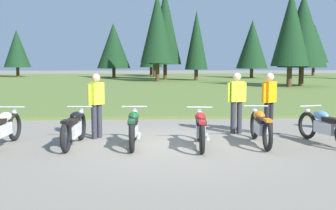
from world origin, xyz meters
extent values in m
plane|color=gray|center=(0.00, 0.00, 0.00)|extent=(140.00, 140.00, 0.00)
cube|color=#5B7033|center=(0.00, 26.23, 0.05)|extent=(80.00, 44.00, 0.10)
cylinder|color=#47331E|center=(0.29, 37.11, 0.81)|extent=(0.36, 0.36, 1.63)
cone|color=#143319|center=(0.29, 37.11, 4.32)|extent=(2.38, 2.38, 5.38)
cylinder|color=#47331E|center=(4.09, 28.77, 0.57)|extent=(0.36, 0.36, 1.14)
cone|color=#143319|center=(4.09, 28.77, 3.89)|extent=(2.18, 2.18, 5.50)
cylinder|color=#47331E|center=(0.36, 27.06, 0.88)|extent=(0.36, 0.36, 1.76)
cone|color=#143319|center=(0.36, 27.06, 4.88)|extent=(3.05, 3.05, 6.23)
cylinder|color=#47331E|center=(10.84, 19.90, 0.75)|extent=(0.36, 0.36, 1.49)
cone|color=#143319|center=(10.84, 19.90, 4.18)|extent=(3.55, 3.55, 5.37)
cylinder|color=#47331E|center=(-4.17, 34.36, 0.57)|extent=(0.36, 0.36, 1.15)
cone|color=#143319|center=(-4.17, 34.36, 3.54)|extent=(3.57, 3.57, 4.79)
cylinder|color=#47331E|center=(19.73, 38.98, 0.86)|extent=(0.36, 0.36, 1.72)
cone|color=#143319|center=(19.73, 38.98, 4.01)|extent=(3.46, 3.46, 4.57)
cylinder|color=#47331E|center=(-15.49, 37.84, 0.60)|extent=(0.36, 0.36, 1.20)
cone|color=#143319|center=(-15.49, 37.84, 3.33)|extent=(3.00, 3.00, 4.25)
cylinder|color=#47331E|center=(9.55, 18.80, 0.80)|extent=(0.36, 0.36, 1.59)
cone|color=#143319|center=(9.55, 18.80, 4.27)|extent=(2.68, 2.68, 5.35)
cylinder|color=#47331E|center=(10.65, 33.44, 0.57)|extent=(0.36, 0.36, 1.13)
cone|color=#143319|center=(10.65, 33.44, 3.70)|extent=(3.36, 3.36, 5.14)
cylinder|color=#47331E|center=(-0.08, 41.10, 0.57)|extent=(0.36, 0.36, 1.15)
cone|color=#143319|center=(-0.08, 41.10, 3.28)|extent=(2.85, 2.85, 4.26)
cylinder|color=#47331E|center=(1.21, 30.53, 0.80)|extent=(0.36, 0.36, 1.61)
cone|color=#143319|center=(1.21, 30.53, 5.29)|extent=(3.20, 3.20, 7.37)
torus|color=black|center=(-3.84, 0.80, 0.35)|extent=(0.15, 0.71, 0.70)
cube|color=silver|center=(-3.89, 0.10, 0.40)|extent=(0.25, 0.65, 0.28)
ellipsoid|color=beige|center=(-3.87, 0.28, 0.68)|extent=(0.29, 0.50, 0.22)
cylinder|color=silver|center=(-3.84, 0.70, 0.86)|extent=(0.62, 0.08, 0.03)
sphere|color=silver|center=(-3.83, 0.82, 0.73)|extent=(0.14, 0.14, 0.14)
cylinder|color=silver|center=(-3.77, -0.21, 0.30)|extent=(0.11, 0.55, 0.07)
torus|color=black|center=(-2.18, 0.79, 0.35)|extent=(0.15, 0.71, 0.70)
torus|color=black|center=(-2.28, -0.61, 0.35)|extent=(0.15, 0.71, 0.70)
cube|color=silver|center=(-2.23, 0.09, 0.40)|extent=(0.25, 0.65, 0.28)
ellipsoid|color=black|center=(-2.22, 0.27, 0.68)|extent=(0.29, 0.50, 0.22)
cube|color=black|center=(-2.25, -0.13, 0.62)|extent=(0.25, 0.49, 0.10)
cube|color=black|center=(-2.28, -0.61, 0.69)|extent=(0.16, 0.33, 0.06)
cylinder|color=silver|center=(-2.19, 0.69, 0.86)|extent=(0.62, 0.08, 0.03)
sphere|color=silver|center=(-2.18, 0.81, 0.73)|extent=(0.14, 0.14, 0.14)
cylinder|color=silver|center=(-2.11, -0.22, 0.30)|extent=(0.11, 0.55, 0.07)
torus|color=black|center=(-0.83, 0.73, 0.35)|extent=(0.11, 0.70, 0.70)
torus|color=black|center=(-0.85, -0.67, 0.35)|extent=(0.11, 0.70, 0.70)
cube|color=silver|center=(-0.84, 0.03, 0.40)|extent=(0.21, 0.64, 0.28)
ellipsoid|color=#144C23|center=(-0.84, 0.21, 0.68)|extent=(0.27, 0.48, 0.22)
cube|color=black|center=(-0.84, -0.19, 0.62)|extent=(0.23, 0.48, 0.10)
cube|color=#144C23|center=(-0.85, -0.67, 0.69)|extent=(0.14, 0.32, 0.06)
cylinder|color=silver|center=(-0.83, 0.63, 0.86)|extent=(0.62, 0.04, 0.03)
sphere|color=silver|center=(-0.83, 0.75, 0.73)|extent=(0.14, 0.14, 0.14)
cylinder|color=silver|center=(-0.70, -0.27, 0.30)|extent=(0.08, 0.55, 0.07)
torus|color=black|center=(0.78, 0.52, 0.35)|extent=(0.16, 0.71, 0.70)
torus|color=black|center=(0.66, -0.87, 0.35)|extent=(0.16, 0.71, 0.70)
cube|color=silver|center=(0.72, -0.18, 0.40)|extent=(0.25, 0.65, 0.28)
ellipsoid|color=#AD1919|center=(0.73, 0.00, 0.68)|extent=(0.30, 0.50, 0.22)
cube|color=black|center=(0.70, -0.39, 0.62)|extent=(0.26, 0.50, 0.10)
cube|color=#AD1919|center=(0.66, -0.87, 0.69)|extent=(0.17, 0.33, 0.06)
cylinder|color=silver|center=(0.77, 0.42, 0.86)|extent=(0.62, 0.08, 0.03)
sphere|color=silver|center=(0.78, 0.54, 0.73)|extent=(0.14, 0.14, 0.14)
cylinder|color=silver|center=(0.83, -0.49, 0.30)|extent=(0.12, 0.55, 0.07)
torus|color=black|center=(2.22, 0.72, 0.35)|extent=(0.14, 0.70, 0.70)
torus|color=black|center=(2.14, -0.67, 0.35)|extent=(0.14, 0.70, 0.70)
cube|color=silver|center=(2.18, 0.02, 0.40)|extent=(0.24, 0.65, 0.28)
ellipsoid|color=orange|center=(2.19, 0.20, 0.68)|extent=(0.29, 0.49, 0.22)
cube|color=black|center=(2.17, -0.20, 0.62)|extent=(0.25, 0.49, 0.10)
cube|color=orange|center=(2.14, -0.67, 0.69)|extent=(0.16, 0.33, 0.06)
cylinder|color=silver|center=(2.22, 0.62, 0.86)|extent=(0.62, 0.07, 0.03)
sphere|color=silver|center=(2.22, 0.74, 0.73)|extent=(0.14, 0.14, 0.14)
cylinder|color=silver|center=(2.30, -0.28, 0.30)|extent=(0.10, 0.55, 0.07)
torus|color=black|center=(3.58, 0.66, 0.35)|extent=(0.26, 0.70, 0.70)
cube|color=silver|center=(3.74, -0.02, 0.40)|extent=(0.35, 0.67, 0.28)
ellipsoid|color=#598CC6|center=(3.70, 0.16, 0.68)|extent=(0.37, 0.53, 0.22)
cube|color=black|center=(3.79, -0.23, 0.62)|extent=(0.33, 0.52, 0.10)
cylinder|color=silver|center=(3.60, 0.57, 0.86)|extent=(0.61, 0.18, 0.03)
sphere|color=silver|center=(3.57, 0.68, 0.73)|extent=(0.14, 0.14, 0.14)
cylinder|color=#2D2D38|center=(-1.87, 0.93, 0.44)|extent=(0.14, 0.14, 0.88)
cylinder|color=#2D2D38|center=(-1.76, 1.07, 0.44)|extent=(0.14, 0.14, 0.88)
cube|color=#C6E52D|center=(-1.82, 1.00, 1.16)|extent=(0.40, 0.42, 0.56)
sphere|color=tan|center=(-1.82, 1.00, 1.56)|extent=(0.22, 0.22, 0.22)
cylinder|color=#C6E52D|center=(-1.96, 0.82, 1.14)|extent=(0.09, 0.09, 0.52)
cylinder|color=#C6E52D|center=(-1.68, 1.18, 1.14)|extent=(0.09, 0.09, 0.52)
cylinder|color=black|center=(2.84, 1.36, 0.44)|extent=(0.14, 0.14, 0.88)
cylinder|color=black|center=(2.69, 1.25, 0.44)|extent=(0.14, 0.14, 0.88)
cube|color=orange|center=(2.76, 1.31, 1.16)|extent=(0.42, 0.39, 0.56)
sphere|color=beige|center=(2.76, 1.31, 1.56)|extent=(0.22, 0.22, 0.22)
cylinder|color=orange|center=(2.95, 1.45, 1.14)|extent=(0.09, 0.09, 0.52)
cylinder|color=orange|center=(2.58, 1.17, 1.14)|extent=(0.09, 0.09, 0.52)
cylinder|color=#2D2D38|center=(2.01, 1.52, 0.44)|extent=(0.14, 0.14, 0.88)
cylinder|color=#2D2D38|center=(1.83, 1.49, 0.44)|extent=(0.14, 0.14, 0.88)
cube|color=#C6E52D|center=(1.92, 1.51, 1.16)|extent=(0.39, 0.27, 0.56)
sphere|color=beige|center=(1.92, 1.51, 1.56)|extent=(0.22, 0.22, 0.22)
cylinder|color=#C6E52D|center=(2.15, 1.54, 1.14)|extent=(0.09, 0.09, 0.52)
cylinder|color=#C6E52D|center=(1.69, 1.47, 1.14)|extent=(0.09, 0.09, 0.52)
camera|label=1|loc=(-0.49, -9.28, 2.01)|focal=42.88mm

